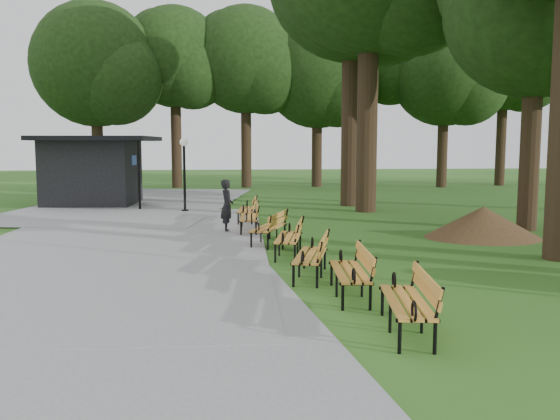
{
  "coord_description": "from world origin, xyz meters",
  "views": [
    {
      "loc": [
        -1.17,
        -12.34,
        2.62
      ],
      "look_at": [
        0.2,
        1.05,
        1.1
      ],
      "focal_mm": 36.96,
      "sensor_mm": 36.0,
      "label": 1
    }
  ],
  "objects": [
    {
      "name": "ground",
      "position": [
        0.0,
        0.0,
        0.0
      ],
      "size": [
        100.0,
        100.0,
        0.0
      ],
      "primitive_type": "plane",
      "color": "#275919",
      "rests_on": "ground"
    },
    {
      "name": "path",
      "position": [
        -4.0,
        3.0,
        0.03
      ],
      "size": [
        12.0,
        38.0,
        0.06
      ],
      "primitive_type": "cube",
      "color": "gray",
      "rests_on": "ground"
    },
    {
      "name": "person",
      "position": [
        -1.0,
        5.0,
        0.8
      ],
      "size": [
        0.44,
        0.62,
        1.6
      ],
      "primitive_type": "imported",
      "rotation": [
        0.0,
        0.0,
        1.67
      ],
      "color": "black",
      "rests_on": "ground"
    },
    {
      "name": "kiosk",
      "position": [
        -6.77,
        13.53,
        1.5
      ],
      "size": [
        5.12,
        4.55,
        3.0
      ],
      "primitive_type": null,
      "rotation": [
        0.0,
        0.0,
        -0.08
      ],
      "color": "black",
      "rests_on": "ground"
    },
    {
      "name": "lamp_post",
      "position": [
        -2.6,
        10.39,
        2.11
      ],
      "size": [
        0.32,
        0.32,
        2.9
      ],
      "color": "black",
      "rests_on": "ground"
    },
    {
      "name": "dirt_mound",
      "position": [
        6.21,
        3.17,
        0.45
      ],
      "size": [
        2.76,
        2.76,
        0.9
      ],
      "primitive_type": "cone",
      "color": "#47301C",
      "rests_on": "ground"
    },
    {
      "name": "bench_0",
      "position": [
        1.38,
        -4.74,
        0.44
      ],
      "size": [
        0.91,
        1.97,
        0.88
      ],
      "primitive_type": null,
      "rotation": [
        0.0,
        0.0,
        -1.72
      ],
      "color": "orange",
      "rests_on": "ground"
    },
    {
      "name": "bench_1",
      "position": [
        1.02,
        -2.76,
        0.44
      ],
      "size": [
        0.79,
        1.95,
        0.88
      ],
      "primitive_type": null,
      "rotation": [
        0.0,
        0.0,
        -1.65
      ],
      "color": "orange",
      "rests_on": "ground"
    },
    {
      "name": "bench_2",
      "position": [
        0.57,
        -1.24,
        0.44
      ],
      "size": [
        1.12,
        2.0,
        0.88
      ],
      "primitive_type": null,
      "rotation": [
        0.0,
        0.0,
        -1.84
      ],
      "color": "orange",
      "rests_on": "ground"
    },
    {
      "name": "bench_3",
      "position": [
        0.4,
        1.05,
        0.44
      ],
      "size": [
        1.02,
        1.99,
        0.88
      ],
      "primitive_type": null,
      "rotation": [
        0.0,
        0.0,
        -1.78
      ],
      "color": "orange",
      "rests_on": "ground"
    },
    {
      "name": "bench_4",
      "position": [
        0.07,
        2.73,
        0.44
      ],
      "size": [
        1.29,
        2.0,
        0.88
      ],
      "primitive_type": null,
      "rotation": [
        0.0,
        0.0,
        -1.94
      ],
      "color": "orange",
      "rests_on": "ground"
    },
    {
      "name": "bench_5",
      "position": [
        -0.35,
        4.96,
        0.44
      ],
      "size": [
        0.74,
        1.93,
        0.88
      ],
      "primitive_type": null,
      "rotation": [
        0.0,
        0.0,
        -1.62
      ],
      "color": "orange",
      "rests_on": "ground"
    },
    {
      "name": "bench_6",
      "position": [
        -0.31,
        7.12,
        0.44
      ],
      "size": [
        0.86,
        1.96,
        0.88
      ],
      "primitive_type": null,
      "rotation": [
        0.0,
        0.0,
        -1.69
      ],
      "color": "orange",
      "rests_on": "ground"
    },
    {
      "name": "lawn_tree_1",
      "position": [
        8.24,
        4.47,
        6.74
      ],
      "size": [
        5.51,
        5.51,
        9.54
      ],
      "color": "black",
      "rests_on": "ground"
    },
    {
      "name": "tree_backdrop",
      "position": [
        6.52,
        23.33,
        7.74
      ],
      "size": [
        36.77,
        9.23,
        15.48
      ],
      "primitive_type": null,
      "color": "black",
      "rests_on": "ground"
    }
  ]
}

